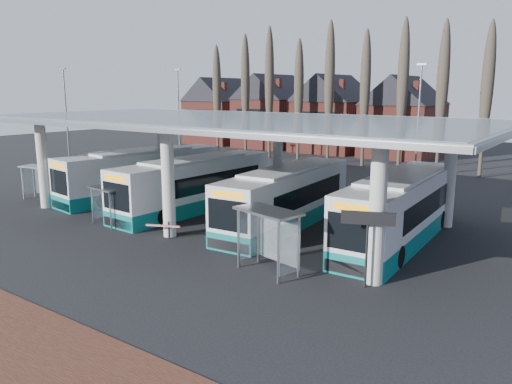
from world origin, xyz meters
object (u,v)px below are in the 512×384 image
Objects in this scene: bus_0 at (143,175)px; shelter_2 at (271,226)px; bus_2 at (287,198)px; shelter_1 at (110,197)px; bus_3 at (401,210)px; bus_1 at (196,185)px; shelter_0 at (41,175)px.

bus_0 is 3.96× the size of shelter_2.
bus_2 is 4.81× the size of shelter_1.
shelter_1 is at bearing -171.22° from shelter_2.
bus_3 is 5.00× the size of shelter_1.
shelter_2 is at bearing -30.44° from bus_1.
shelter_2 is at bearing -19.98° from shelter_0.
bus_2 is (7.10, 0.22, -0.04)m from bus_1.
bus_0 is at bearing 132.76° from shelter_1.
bus_1 is 4.43× the size of shelter_0.
shelter_0 is at bearing -157.88° from bus_1.
bus_0 is 13.24m from bus_2.
bus_1 is (6.12, -0.77, -0.02)m from bus_0.
bus_3 is at bearing -1.45° from shelter_0.
bus_1 reaches higher than shelter_0.
shelter_1 is at bearing -102.03° from bus_1.
bus_0 is 8.13m from shelter_1.
bus_0 is 1.00× the size of bus_3.
bus_1 is 7.11m from bus_2.
bus_2 reaches higher than shelter_1.
shelter_2 is at bearing -16.33° from bus_0.
bus_1 is 4.91× the size of shelter_1.
bus_0 reaches higher than shelter_1.
bus_2 is 0.96× the size of bus_3.
bus_2 is at bearing 130.20° from shelter_2.
bus_0 is 1.02× the size of bus_1.
bus_1 is at bearing 177.45° from bus_2.
bus_2 is 4.34× the size of shelter_0.
shelter_0 is at bearing 178.61° from shelter_1.
shelter_1 is at bearing -47.48° from bus_0.
bus_3 reaches higher than bus_0.
bus_2 is 10.64m from shelter_1.
bus_3 is 26.06m from shelter_0.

